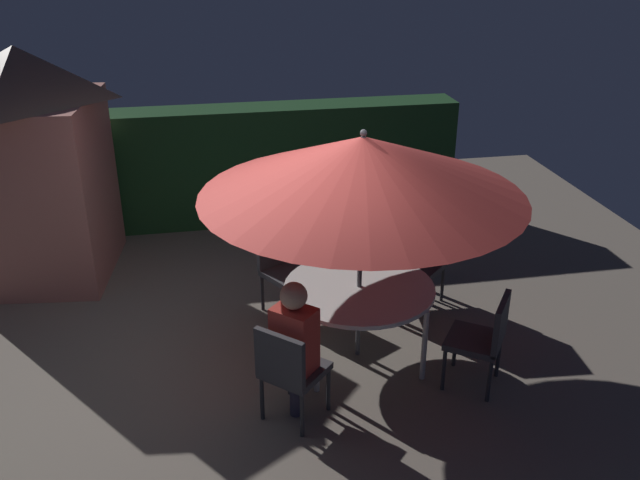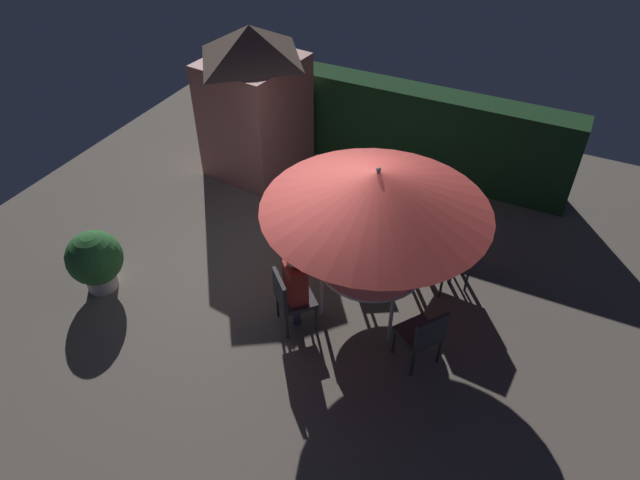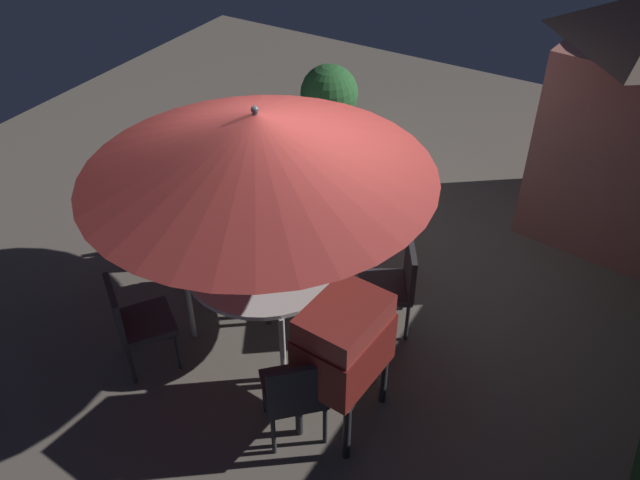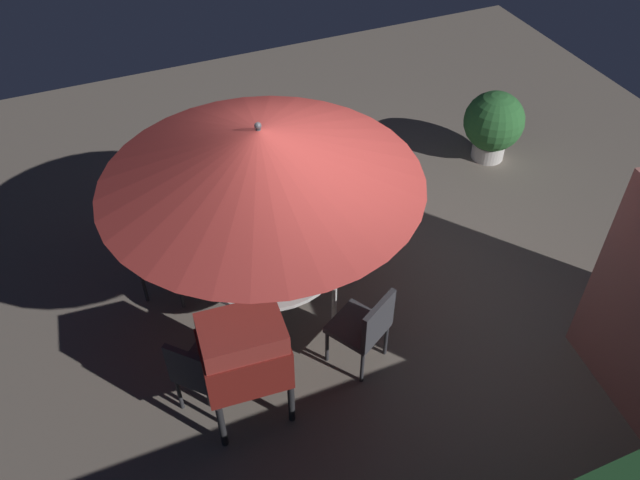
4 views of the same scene
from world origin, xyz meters
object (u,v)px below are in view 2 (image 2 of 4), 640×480
object	(u,v)px
chair_near_shed	(290,297)
chair_toward_house	(360,223)
chair_far_side	(423,334)
person_in_red	(295,281)
potted_plant_by_shed	(95,260)
patio_table	(371,266)
garden_shed	(255,100)
bbq_grill	(440,222)
chair_toward_hedge	(456,256)
patio_umbrella	(377,191)

from	to	relation	value
chair_near_shed	chair_toward_house	xyz separation A→B (m)	(0.21, 1.83, 0.00)
chair_far_side	person_in_red	bearing A→B (deg)	-176.86
chair_far_side	potted_plant_by_shed	xyz separation A→B (m)	(-4.52, -0.71, -0.00)
chair_far_side	patio_table	bearing A→B (deg)	144.85
garden_shed	bbq_grill	distance (m)	4.01
bbq_grill	chair_far_side	size ratio (longest dim) A/B	1.33
chair_far_side	chair_toward_hedge	distance (m)	1.57
patio_umbrella	bbq_grill	xyz separation A→B (m)	(0.59, 1.11, -1.06)
chair_far_side	chair_toward_hedge	world-z (taller)	same
patio_table	chair_toward_hedge	world-z (taller)	chair_toward_hedge
garden_shed	chair_toward_hedge	bearing A→B (deg)	-19.86
chair_near_shed	chair_toward_house	world-z (taller)	same
bbq_grill	person_in_red	bearing A→B (deg)	-124.90
chair_toward_hedge	person_in_red	world-z (taller)	person_in_red
bbq_grill	person_in_red	xyz separation A→B (m)	(-1.31, -1.88, -0.06)
garden_shed	patio_umbrella	distance (m)	4.01
patio_table	patio_umbrella	size ratio (longest dim) A/B	0.49
chair_toward_house	bbq_grill	bearing A→B (deg)	5.57
chair_toward_hedge	potted_plant_by_shed	xyz separation A→B (m)	(-4.48, -2.28, -0.00)
potted_plant_by_shed	bbq_grill	bearing A→B (deg)	31.05
patio_table	patio_umbrella	distance (m)	1.21
garden_shed	chair_toward_hedge	xyz separation A→B (m)	(4.11, -1.48, -0.82)
patio_umbrella	person_in_red	world-z (taller)	patio_umbrella
patio_table	potted_plant_by_shed	distance (m)	3.82
garden_shed	patio_umbrella	size ratio (longest dim) A/B	0.92
chair_far_side	chair_toward_house	bearing A→B (deg)	132.58
patio_umbrella	potted_plant_by_shed	xyz separation A→B (m)	(-3.56, -1.39, -1.39)
patio_umbrella	chair_far_side	xyz separation A→B (m)	(0.96, -0.68, -1.39)
garden_shed	chair_toward_house	xyz separation A→B (m)	(2.60, -1.38, -0.82)
chair_near_shed	garden_shed	bearing A→B (deg)	126.74
chair_near_shed	chair_toward_house	distance (m)	1.84
chair_near_shed	person_in_red	distance (m)	0.28
patio_umbrella	chair_far_side	world-z (taller)	patio_umbrella
potted_plant_by_shed	person_in_red	size ratio (longest dim) A/B	0.75
chair_toward_house	potted_plant_by_shed	size ratio (longest dim) A/B	0.96
garden_shed	chair_toward_house	distance (m)	3.06
patio_table	chair_toward_house	world-z (taller)	chair_toward_house
bbq_grill	chair_toward_hedge	world-z (taller)	bbq_grill
patio_table	person_in_red	xyz separation A→B (m)	(-0.72, -0.77, 0.09)
chair_toward_hedge	person_in_red	distance (m)	2.36
patio_umbrella	potted_plant_by_shed	world-z (taller)	patio_umbrella
patio_umbrella	chair_toward_hedge	xyz separation A→B (m)	(0.93, 0.89, -1.39)
chair_near_shed	potted_plant_by_shed	world-z (taller)	potted_plant_by_shed
bbq_grill	person_in_red	size ratio (longest dim) A/B	0.95
potted_plant_by_shed	patio_table	bearing A→B (deg)	21.28
bbq_grill	chair_toward_house	distance (m)	1.22
bbq_grill	chair_toward_hedge	bearing A→B (deg)	-32.58
bbq_grill	potted_plant_by_shed	xyz separation A→B (m)	(-4.15, -2.50, -0.33)
chair_near_shed	chair_toward_hedge	world-z (taller)	same
patio_table	chair_toward_house	bearing A→B (deg)	120.01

